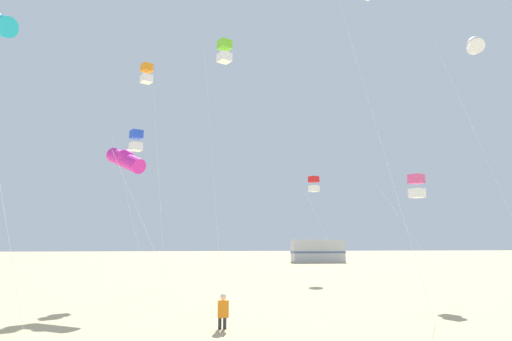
% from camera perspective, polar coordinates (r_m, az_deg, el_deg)
% --- Properties ---
extents(kite_flyer_standing, '(0.35, 0.52, 1.16)m').
position_cam_1_polar(kite_flyer_standing, '(14.80, -4.29, -17.60)').
color(kite_flyer_standing, orange).
rests_on(kite_flyer_standing, ground).
extents(kite_box_rainbow, '(2.91, 2.68, 6.00)m').
position_cam_1_polar(kite_box_rainbow, '(22.89, 20.02, -1.92)').
color(kite_box_rainbow, silver).
rests_on(kite_box_rainbow, ground).
extents(kite_tube_magenta, '(3.67, 3.71, 7.25)m').
position_cam_1_polar(kite_tube_magenta, '(21.53, -16.47, 1.36)').
color(kite_tube_magenta, silver).
rests_on(kite_tube_magenta, ground).
extents(kite_box_scarlet, '(3.18, 2.22, 7.46)m').
position_cam_1_polar(kite_box_scarlet, '(32.89, 7.48, -1.76)').
color(kite_box_scarlet, silver).
rests_on(kite_box_scarlet, ground).
extents(kite_tube_white, '(3.51, 3.86, 13.10)m').
position_cam_1_polar(kite_tube_white, '(25.37, 26.46, 14.17)').
color(kite_tube_white, silver).
rests_on(kite_tube_white, ground).
extents(kite_box_blue, '(2.23, 1.62, 8.82)m').
position_cam_1_polar(kite_box_blue, '(25.29, -15.22, 3.72)').
color(kite_box_blue, silver).
rests_on(kite_box_blue, ground).
extents(kite_box_lime, '(1.44, 1.44, 12.98)m').
position_cam_1_polar(kite_box_lime, '(23.51, -4.10, 15.03)').
color(kite_box_lime, silver).
rests_on(kite_box_lime, ground).
extents(kite_box_orange, '(1.86, 1.95, 13.21)m').
position_cam_1_polar(kite_box_orange, '(27.69, -13.93, 12.01)').
color(kite_box_orange, silver).
rests_on(kite_box_orange, ground).
extents(rv_van_silver, '(6.51, 2.53, 2.80)m').
position_cam_1_polar(rv_van_silver, '(56.26, 7.97, -10.26)').
color(rv_van_silver, '#B7BABF').
rests_on(rv_van_silver, ground).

